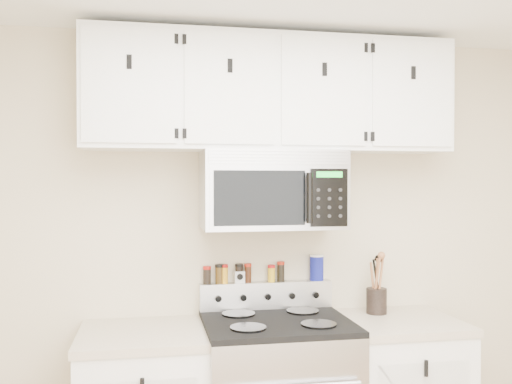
{
  "coord_description": "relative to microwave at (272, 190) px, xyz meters",
  "views": [
    {
      "loc": [
        -0.66,
        -1.47,
        1.67
      ],
      "look_at": [
        -0.11,
        1.45,
        1.62
      ],
      "focal_mm": 40.0,
      "sensor_mm": 36.0,
      "label": 1
    }
  ],
  "objects": [
    {
      "name": "back_wall",
      "position": [
        -0.0,
        0.19,
        -0.38
      ],
      "size": [
        3.5,
        0.01,
        2.5
      ],
      "primitive_type": "cube",
      "color": "beige",
      "rests_on": "floor"
    },
    {
      "name": "microwave",
      "position": [
        0.0,
        0.0,
        0.0
      ],
      "size": [
        0.76,
        0.44,
        0.42
      ],
      "color": "#9E9EA3",
      "rests_on": "back_wall"
    },
    {
      "name": "upper_cabinets",
      "position": [
        -0.0,
        0.03,
        0.52
      ],
      "size": [
        2.0,
        0.35,
        0.62
      ],
      "color": "white",
      "rests_on": "back_wall"
    },
    {
      "name": "utensil_crock",
      "position": [
        0.62,
        0.03,
        -0.63
      ],
      "size": [
        0.12,
        0.12,
        0.34
      ],
      "color": "black",
      "rests_on": "base_cabinet_right"
    },
    {
      "name": "kitchen_timer",
      "position": [
        -0.16,
        0.16,
        -0.5
      ],
      "size": [
        0.06,
        0.05,
        0.07
      ],
      "primitive_type": "cube",
      "rotation": [
        0.0,
        0.0,
        0.06
      ],
      "color": "silver",
      "rests_on": "range"
    },
    {
      "name": "salt_canister",
      "position": [
        0.3,
        0.16,
        -0.46
      ],
      "size": [
        0.08,
        0.08,
        0.15
      ],
      "color": "navy",
      "rests_on": "range"
    },
    {
      "name": "spice_jar_0",
      "position": [
        -0.34,
        0.16,
        -0.48
      ],
      "size": [
        0.05,
        0.05,
        0.1
      ],
      "color": "black",
      "rests_on": "range"
    },
    {
      "name": "spice_jar_1",
      "position": [
        -0.27,
        0.16,
        -0.48
      ],
      "size": [
        0.05,
        0.05,
        0.11
      ],
      "color": "#453010",
      "rests_on": "range"
    },
    {
      "name": "spice_jar_2",
      "position": [
        -0.24,
        0.16,
        -0.48
      ],
      "size": [
        0.04,
        0.04,
        0.11
      ],
      "color": "orange",
      "rests_on": "range"
    },
    {
      "name": "spice_jar_3",
      "position": [
        -0.16,
        0.16,
        -0.48
      ],
      "size": [
        0.04,
        0.04,
        0.11
      ],
      "color": "black",
      "rests_on": "range"
    },
    {
      "name": "spice_jar_4",
      "position": [
        -0.11,
        0.16,
        -0.48
      ],
      "size": [
        0.04,
        0.04,
        0.11
      ],
      "color": "#381B0D",
      "rests_on": "range"
    },
    {
      "name": "spice_jar_5",
      "position": [
        0.03,
        0.16,
        -0.48
      ],
      "size": [
        0.04,
        0.04,
        0.1
      ],
      "color": "gold",
      "rests_on": "range"
    },
    {
      "name": "spice_jar_6",
      "position": [
        0.09,
        0.16,
        -0.47
      ],
      "size": [
        0.04,
        0.04,
        0.11
      ],
      "color": "black",
      "rests_on": "range"
    }
  ]
}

